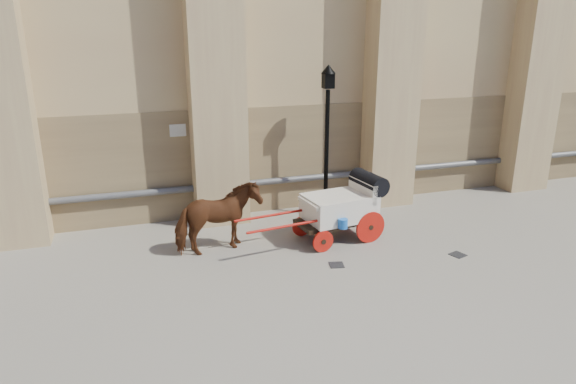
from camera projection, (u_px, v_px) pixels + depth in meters
name	position (u px, v px, depth m)	size (l,w,h in m)	color
ground	(299.00, 272.00, 11.16)	(90.00, 90.00, 0.00)	slate
horse	(218.00, 219.00, 11.92)	(0.90, 1.97, 1.66)	brown
carriage	(344.00, 205.00, 12.70)	(3.79, 1.47, 1.62)	black
street_lamp	(327.00, 138.00, 13.87)	(0.39, 0.39, 4.15)	black
drain_grate_near	(337.00, 265.00, 11.46)	(0.32, 0.32, 0.01)	black
drain_grate_far	(458.00, 255.00, 11.98)	(0.32, 0.32, 0.01)	black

